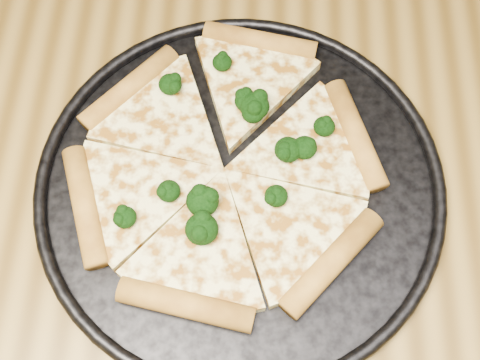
{
  "coord_description": "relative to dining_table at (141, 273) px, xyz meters",
  "views": [
    {
      "loc": [
        0.11,
        -0.19,
        1.3
      ],
      "look_at": [
        0.1,
        0.06,
        0.77
      ],
      "focal_mm": 46.63,
      "sensor_mm": 36.0,
      "label": 1
    }
  ],
  "objects": [
    {
      "name": "pizza",
      "position": [
        0.09,
        0.08,
        0.11
      ],
      "size": [
        0.31,
        0.33,
        0.02
      ],
      "rotation": [
        0.0,
        0.0,
        -0.2
      ],
      "color": "#FFF39C",
      "rests_on": "pizza_pan"
    },
    {
      "name": "pizza_pan",
      "position": [
        0.1,
        0.06,
        0.1
      ],
      "size": [
        0.39,
        0.39,
        0.02
      ],
      "color": "black",
      "rests_on": "dining_table"
    },
    {
      "name": "broccoli_florets",
      "position": [
        0.1,
        0.09,
        0.12
      ],
      "size": [
        0.2,
        0.21,
        0.02
      ],
      "color": "black",
      "rests_on": "pizza"
    },
    {
      "name": "dining_table",
      "position": [
        0.0,
        0.0,
        0.0
      ],
      "size": [
        1.2,
        0.9,
        0.75
      ],
      "color": "olive",
      "rests_on": "ground"
    }
  ]
}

